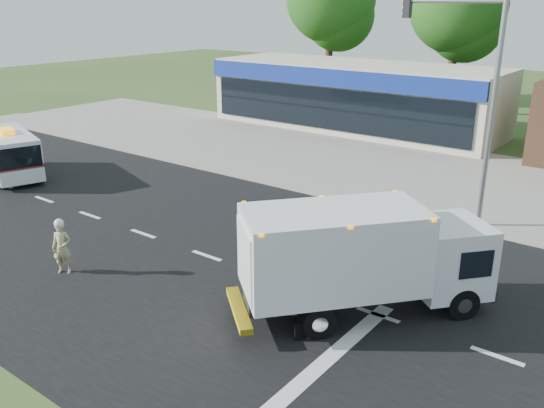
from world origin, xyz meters
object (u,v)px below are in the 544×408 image
object	(u,v)px
ems_box_truck	(361,254)
ambulance_van	(10,153)
traffic_signal_pole	(476,86)
emergency_worker	(62,247)

from	to	relation	value
ems_box_truck	ambulance_van	xyz separation A→B (m)	(-18.47, 1.15, -0.55)
ambulance_van	traffic_signal_pole	world-z (taller)	traffic_signal_pole
ems_box_truck	emergency_worker	bearing A→B (deg)	151.69
ems_box_truck	ambulance_van	size ratio (longest dim) A/B	1.25
ambulance_van	ems_box_truck	bearing A→B (deg)	14.58
ambulance_van	traffic_signal_pole	xyz separation A→B (m)	(18.31, 6.65, 3.80)
ambulance_van	emergency_worker	bearing A→B (deg)	-4.48
emergency_worker	ems_box_truck	bearing A→B (deg)	-11.60
ems_box_truck	traffic_signal_pole	distance (m)	8.45
emergency_worker	ambulance_van	size ratio (longest dim) A/B	0.34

